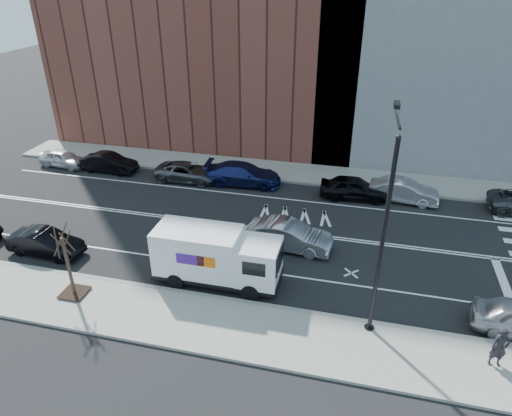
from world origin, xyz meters
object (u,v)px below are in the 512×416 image
at_px(pedestrian, 499,347).
at_px(fedex_van, 216,256).
at_px(far_parked_b, 109,163).
at_px(driving_sedan, 288,235).
at_px(far_parked_a, 63,158).

bearing_deg(pedestrian, fedex_van, 158.70).
height_order(fedex_van, pedestrian, fedex_van).
distance_m(far_parked_b, driving_sedan, 17.10).
bearing_deg(far_parked_a, far_parked_b, -84.82).
distance_m(fedex_van, far_parked_a, 20.10).
relative_size(fedex_van, far_parked_a, 1.61).
bearing_deg(driving_sedan, pedestrian, -120.13).
bearing_deg(driving_sedan, far_parked_a, 73.87).
distance_m(far_parked_b, pedestrian, 28.69).
distance_m(driving_sedan, pedestrian, 11.68).
height_order(far_parked_b, pedestrian, pedestrian).
xyz_separation_m(far_parked_b, pedestrian, (24.99, -14.09, 0.35)).
relative_size(fedex_van, driving_sedan, 1.31).
height_order(fedex_van, far_parked_a, fedex_van).
bearing_deg(driving_sedan, fedex_van, 147.81).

